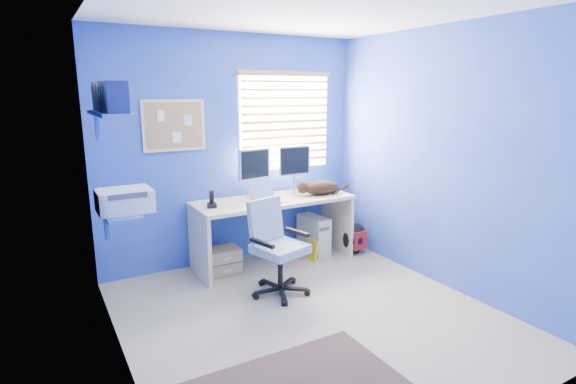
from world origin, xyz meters
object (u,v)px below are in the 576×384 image
laptop (268,193)px  tower_pc (314,235)px  desk (274,231)px  cat (322,188)px  office_chair (277,259)px

laptop → tower_pc: 0.95m
desk → tower_pc: desk is taller
laptop → desk: bearing=33.0°
laptop → tower_pc: laptop is taller
cat → office_chair: (-0.91, -0.61, -0.48)m
desk → office_chair: (-0.34, -0.70, -0.04)m
office_chair → desk: bearing=64.3°
laptop → office_chair: laptop is taller
cat → office_chair: 1.20m
desk → laptop: laptop is taller
desk → cat: (0.57, -0.09, 0.45)m
cat → office_chair: cat is taller
cat → office_chair: size_ratio=0.49×
laptop → cat: bearing=-9.2°
laptop → tower_pc: (0.69, 0.18, -0.62)m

